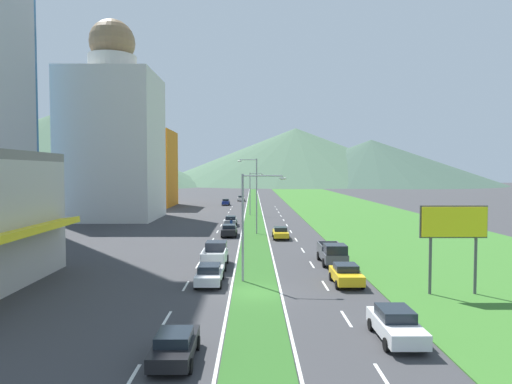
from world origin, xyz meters
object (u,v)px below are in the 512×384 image
car_1 (229,230)px  car_4 (241,198)px  pickup_truck_0 (333,253)px  car_3 (231,221)px  street_lamp_far (252,190)px  car_7 (280,233)px  motorcycle_rider (231,226)px  billboard_roadside (454,227)px  street_lamp_near (248,219)px  car_6 (175,345)px  pickup_truck_1 (215,255)px  street_lamp_mid (255,191)px  car_8 (346,274)px  car_2 (226,202)px  car_5 (210,274)px  car_0 (396,324)px

car_1 → car_4: car_4 is taller
pickup_truck_0 → car_3: bearing=-159.8°
street_lamp_far → car_7: street_lamp_far is taller
car_7 → motorcycle_rider: bearing=-135.8°
billboard_roadside → motorcycle_rider: size_ratio=3.04×
car_1 → car_3: size_ratio=1.04×
street_lamp_near → street_lamp_far: street_lamp_near is taller
car_3 → car_6: (-0.04, -49.32, -0.06)m
car_7 → pickup_truck_1: 17.79m
street_lamp_mid → car_8: bearing=-76.1°
street_lamp_near → car_2: 77.22m
car_8 → car_2: bearing=-170.1°
car_5 → street_lamp_far: bearing=-3.3°
car_8 → pickup_truck_0: bearing=177.7°
car_5 → pickup_truck_0: size_ratio=0.85×
street_lamp_far → car_7: size_ratio=1.81×
street_lamp_near → car_8: 8.33m
car_0 → car_1: size_ratio=0.96×
street_lamp_far → pickup_truck_1: size_ratio=1.51×
street_lamp_mid → street_lamp_near: bearing=-91.3°
street_lamp_far → car_3: (-3.18, -16.75, -3.95)m
car_5 → motorcycle_rider: (0.19, 29.29, -0.02)m
street_lamp_far → pickup_truck_1: street_lamp_far is taller
car_0 → car_6: size_ratio=1.09×
car_0 → street_lamp_mid: bearing=-169.7°
car_3 → car_4: car_4 is taller
car_2 → car_0: bearing=-171.2°
car_4 → car_6: (-0.17, -106.67, -0.06)m
car_6 → pickup_truck_0: 23.14m
street_lamp_near → car_2: size_ratio=2.00×
car_4 → street_lamp_near: bearing=-178.2°
street_lamp_far → car_0: street_lamp_far is taller
car_1 → car_7: 6.85m
billboard_roadside → pickup_truck_0: 12.44m
billboard_roadside → pickup_truck_0: bearing=122.3°
car_7 → motorcycle_rider: motorcycle_rider is taller
street_lamp_mid → car_6: bearing=-95.3°
pickup_truck_1 → car_2: bearing=2.7°
street_lamp_mid → street_lamp_far: (-0.47, 25.93, -0.99)m
street_lamp_far → car_5: street_lamp_far is taller
billboard_roadside → car_5: (-16.74, 3.01, -3.83)m
street_lamp_far → motorcycle_rider: size_ratio=4.07×
street_lamp_near → car_4: bearing=91.8°
street_lamp_far → car_2: street_lamp_far is taller
car_7 → motorcycle_rider: 9.27m
car_0 → car_7: bearing=-173.9°
car_0 → car_7: (-3.63, 33.72, -0.06)m
car_3 → car_5: 35.82m
street_lamp_mid → billboard_roadside: street_lamp_mid is taller
car_3 → car_6: car_3 is taller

